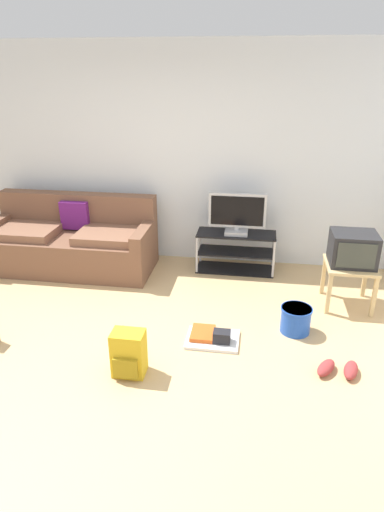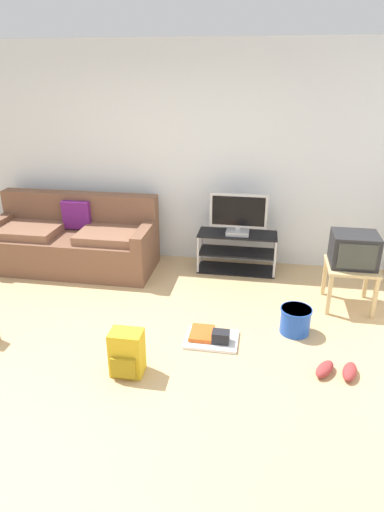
{
  "view_description": "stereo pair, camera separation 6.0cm",
  "coord_description": "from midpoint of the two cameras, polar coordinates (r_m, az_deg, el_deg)",
  "views": [
    {
      "loc": [
        1.14,
        -3.02,
        2.38
      ],
      "look_at": [
        0.53,
        1.03,
        0.62
      ],
      "focal_mm": 30.79,
      "sensor_mm": 36.0,
      "label": 1
    },
    {
      "loc": [
        1.2,
        -3.01,
        2.38
      ],
      "look_at": [
        0.53,
        1.03,
        0.62
      ],
      "focal_mm": 30.79,
      "sensor_mm": 36.0,
      "label": 2
    }
  ],
  "objects": [
    {
      "name": "cleaning_bucket",
      "position": [
        4.4,
        13.67,
        -8.04
      ],
      "size": [
        0.3,
        0.3,
        0.26
      ],
      "color": "blue",
      "rests_on": "ground_plane"
    },
    {
      "name": "side_table",
      "position": [
        4.92,
        20.25,
        -1.98
      ],
      "size": [
        0.51,
        0.51,
        0.48
      ],
      "color": "tan",
      "rests_on": "ground_plane"
    },
    {
      "name": "tv_stand",
      "position": [
        5.54,
        6.15,
        0.52
      ],
      "size": [
        0.97,
        0.37,
        0.5
      ],
      "color": "black",
      "rests_on": "ground_plane"
    },
    {
      "name": "crt_tv",
      "position": [
        4.84,
        20.63,
        0.79
      ],
      "size": [
        0.46,
        0.4,
        0.34
      ],
      "color": "#232326",
      "rests_on": "side_table"
    },
    {
      "name": "floor_tray",
      "position": [
        4.21,
        2.91,
        -10.52
      ],
      "size": [
        0.49,
        0.37,
        0.14
      ],
      "color": "silver",
      "rests_on": "ground_plane"
    },
    {
      "name": "wall_back",
      "position": [
        5.68,
        -2.62,
        12.84
      ],
      "size": [
        9.0,
        0.1,
        2.7
      ],
      "primitive_type": "cube",
      "color": "silver",
      "rests_on": "ground_plane"
    },
    {
      "name": "flat_tv",
      "position": [
        5.34,
        6.36,
        5.37
      ],
      "size": [
        0.69,
        0.22,
        0.51
      ],
      "color": "#B2B2B7",
      "rests_on": "tv_stand"
    },
    {
      "name": "ground_plane",
      "position": [
        4.02,
        -9.69,
        -13.55
      ],
      "size": [
        9.0,
        9.8,
        0.02
      ],
      "primitive_type": "cube",
      "color": "tan"
    },
    {
      "name": "backpack",
      "position": [
        3.77,
        -7.99,
        -12.38
      ],
      "size": [
        0.27,
        0.26,
        0.4
      ],
      "rotation": [
        0.0,
        0.0,
        0.29
      ],
      "color": "gold",
      "rests_on": "ground_plane"
    },
    {
      "name": "sneakers_pair",
      "position": [
        4.0,
        18.76,
        -13.87
      ],
      "size": [
        0.4,
        0.28,
        0.09
      ],
      "color": "#993333",
      "rests_on": "ground_plane"
    },
    {
      "name": "couch",
      "position": [
        5.78,
        -14.81,
        1.84
      ],
      "size": [
        2.06,
        0.85,
        0.9
      ],
      "color": "brown",
      "rests_on": "ground_plane"
    }
  ]
}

